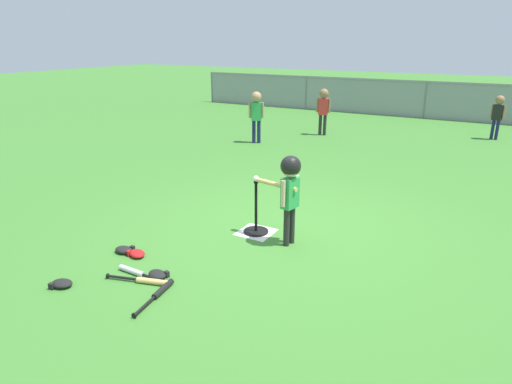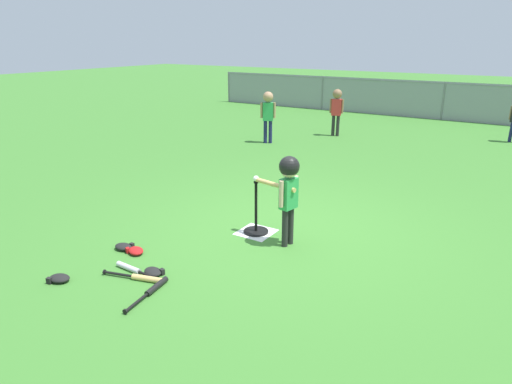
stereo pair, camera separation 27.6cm
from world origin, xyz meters
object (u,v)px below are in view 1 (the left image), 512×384
spare_bat_black (159,292)px  glove_tossed_aside (124,250)px  fielder_deep_right (498,111)px  glove_near_bats (158,274)px  fielder_near_left (323,106)px  spare_bat_wood (146,281)px  batting_tee (256,224)px  baseball_on_tee (256,179)px  spare_bat_silver (136,272)px  glove_by_plate (137,254)px  glove_outfield_drop (61,284)px  batter_child (290,182)px  fielder_deep_center (256,110)px

spare_bat_black → glove_tossed_aside: glove_tossed_aside is taller
fielder_deep_right → glove_near_bats: (-2.75, -9.30, -0.66)m
fielder_deep_right → glove_tossed_aside: size_ratio=4.73×
fielder_near_left → spare_bat_wood: bearing=-81.8°
spare_bat_wood → spare_bat_black: size_ratio=1.04×
batting_tee → baseball_on_tee: bearing=0.0°
spare_bat_silver → glove_by_plate: size_ratio=2.53×
glove_by_plate → glove_tossed_aside: bearing=178.9°
baseball_on_tee → glove_by_plate: (-0.87, -1.25, -0.69)m
fielder_deep_right → glove_near_bats: fielder_deep_right is taller
fielder_deep_right → glove_outfield_drop: (-3.48, -9.92, -0.66)m
fielder_deep_right → baseball_on_tee: bearing=-107.2°
fielder_near_left → fielder_deep_right: bearing=21.7°
spare_bat_wood → fielder_deep_right: bearing=73.6°
baseball_on_tee → glove_by_plate: bearing=-124.7°
baseball_on_tee → batting_tee: bearing=180.0°
batting_tee → batter_child: 0.85m
fielder_near_left → spare_bat_wood: (1.14, -7.89, -0.73)m
batter_child → glove_by_plate: (-1.37, -1.15, -0.75)m
spare_bat_black → glove_tossed_aside: bearing=152.1°
fielder_deep_center → spare_bat_wood: bearing=-70.8°
batting_tee → fielder_near_left: (-1.50, 6.24, 0.65)m
batter_child → glove_outfield_drop: batter_child is taller
fielder_deep_right → glove_by_plate: 9.65m
spare_bat_silver → spare_bat_wood: same height
spare_bat_black → batter_child: bearing=70.0°
glove_by_plate → glove_near_bats: (0.53, -0.25, 0.00)m
spare_bat_silver → spare_bat_black: size_ratio=1.04×
spare_bat_wood → glove_tossed_aside: 0.81m
fielder_deep_center → spare_bat_wood: 6.67m
baseball_on_tee → spare_bat_silver: size_ratio=0.11×
fielder_deep_center → fielder_deep_right: size_ratio=1.12×
fielder_deep_center → spare_bat_silver: 6.53m
spare_bat_black → glove_by_plate: bearing=146.5°
batter_child → glove_near_bats: 1.80m
spare_bat_wood → spare_bat_black: (0.27, -0.11, 0.00)m
baseball_on_tee → batter_child: bearing=-11.8°
baseball_on_tee → batter_child: size_ratio=0.07×
fielder_deep_right → spare_bat_black: bearing=-104.7°
spare_bat_silver → glove_tossed_aside: (-0.50, 0.33, 0.01)m
fielder_near_left → batting_tee: bearing=-76.5°
fielder_deep_center → fielder_deep_right: 5.90m
batting_tee → fielder_near_left: 6.45m
spare_bat_silver → glove_outfield_drop: (-0.49, -0.54, 0.01)m
fielder_near_left → glove_tossed_aside: fielder_near_left is taller
fielder_deep_center → glove_near_bats: fielder_deep_center is taller
fielder_near_left → fielder_deep_center: bearing=-122.5°
spare_bat_black → baseball_on_tee: bearing=86.9°
batting_tee → fielder_deep_right: (2.42, 7.80, 0.58)m
glove_tossed_aside → glove_outfield_drop: same height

